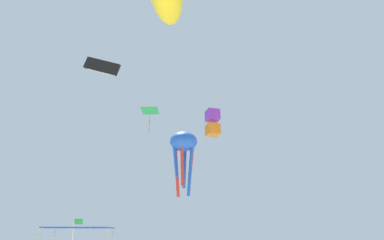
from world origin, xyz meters
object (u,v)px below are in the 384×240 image
(canopy_tent, at_px, (79,230))
(kite_box_purple, at_px, (213,123))
(banner_flag, at_px, (74,237))
(kite_diamond_green, at_px, (150,112))
(kite_parafoil_black, at_px, (102,66))
(kite_octopus_blue, at_px, (184,145))

(canopy_tent, xyz_separation_m, kite_box_purple, (9.62, 18.55, 11.08))
(banner_flag, distance_m, kite_diamond_green, 19.75)
(kite_box_purple, xyz_separation_m, kite_parafoil_black, (-10.80, -7.15, 2.94))
(canopy_tent, height_order, kite_box_purple, kite_box_purple)
(canopy_tent, bearing_deg, kite_diamond_green, 81.66)
(kite_parafoil_black, xyz_separation_m, kite_diamond_green, (4.12, 8.65, -1.47))
(kite_box_purple, distance_m, kite_octopus_blue, 6.00)
(kite_diamond_green, bearing_deg, canopy_tent, -90.03)
(canopy_tent, bearing_deg, kite_parafoil_black, 95.93)
(kite_parafoil_black, height_order, kite_diamond_green, kite_parafoil_black)
(canopy_tent, height_order, banner_flag, banner_flag)
(canopy_tent, xyz_separation_m, kite_diamond_green, (2.94, 20.05, 12.55))
(kite_octopus_blue, distance_m, kite_diamond_green, 7.87)
(banner_flag, distance_m, kite_box_purple, 20.40)
(banner_flag, relative_size, kite_parafoil_black, 0.88)
(kite_octopus_blue, bearing_deg, kite_diamond_green, -75.87)
(kite_parafoil_black, bearing_deg, banner_flag, -69.69)
(kite_octopus_blue, relative_size, kite_diamond_green, 2.33)
(canopy_tent, relative_size, kite_diamond_green, 1.26)
(kite_box_purple, height_order, kite_octopus_blue, kite_box_purple)
(banner_flag, bearing_deg, kite_box_purple, 49.17)
(kite_parafoil_black, bearing_deg, kite_box_purple, 55.86)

